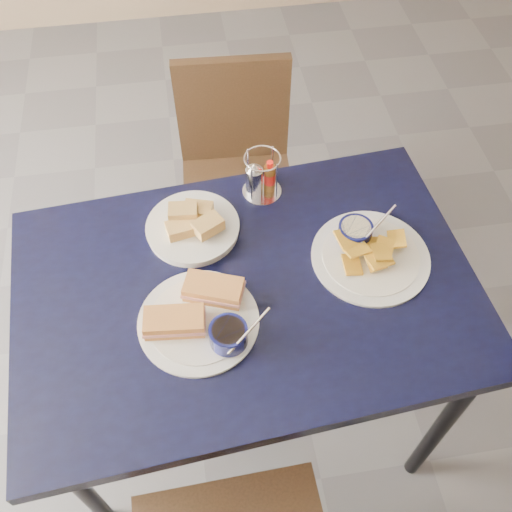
{
  "coord_description": "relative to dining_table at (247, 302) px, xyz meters",
  "views": [
    {
      "loc": [
        -0.29,
        -0.79,
        1.94
      ],
      "look_at": [
        -0.16,
        0.02,
        0.82
      ],
      "focal_mm": 40.0,
      "sensor_mm": 36.0,
      "label": 1
    }
  ],
  "objects": [
    {
      "name": "ground",
      "position": [
        0.19,
        0.02,
        -0.68
      ],
      "size": [
        6.0,
        6.0,
        0.0
      ],
      "primitive_type": "plane",
      "color": "#515055",
      "rests_on": "ground"
    },
    {
      "name": "dining_table",
      "position": [
        0.0,
        0.0,
        0.0
      ],
      "size": [
        1.21,
        0.85,
        0.75
      ],
      "color": "black",
      "rests_on": "ground"
    },
    {
      "name": "chair_far",
      "position": [
        0.06,
        0.72,
        -0.2
      ],
      "size": [
        0.42,
        0.4,
        0.84
      ],
      "color": "black",
      "rests_on": "ground"
    },
    {
      "name": "sandwich_plate",
      "position": [
        -0.12,
        -0.08,
        0.09
      ],
      "size": [
        0.31,
        0.29,
        0.12
      ],
      "color": "white",
      "rests_on": "dining_table"
    },
    {
      "name": "plantain_plate",
      "position": [
        0.32,
        0.06,
        0.09
      ],
      "size": [
        0.31,
        0.31,
        0.12
      ],
      "color": "white",
      "rests_on": "dining_table"
    },
    {
      "name": "bread_basket",
      "position": [
        -0.11,
        0.2,
        0.09
      ],
      "size": [
        0.24,
        0.24,
        0.07
      ],
      "color": "white",
      "rests_on": "dining_table"
    },
    {
      "name": "condiment_caddy",
      "position": [
        0.08,
        0.31,
        0.13
      ],
      "size": [
        0.11,
        0.11,
        0.14
      ],
      "color": "silver",
      "rests_on": "dining_table"
    }
  ]
}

